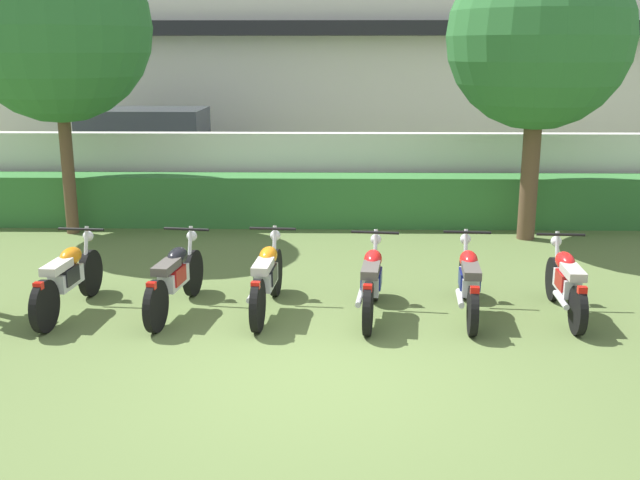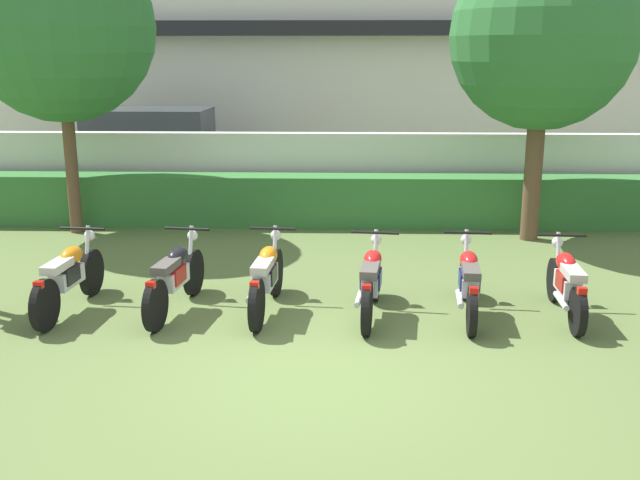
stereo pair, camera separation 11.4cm
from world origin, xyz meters
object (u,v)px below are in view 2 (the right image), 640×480
object	(u,v)px
parked_car	(157,151)
tree_near_inspector	(60,28)
motorcycle_in_row_0	(68,277)
motorcycle_in_row_2	(267,277)
tree_far_side	(543,37)
motorcycle_in_row_3	(371,281)
motorcycle_in_row_1	(175,277)
motorcycle_in_row_4	(468,281)
motorcycle_in_row_5	(567,283)

from	to	relation	value
parked_car	tree_near_inspector	xyz separation A→B (m)	(-0.53, -4.00, 2.60)
motorcycle_in_row_0	motorcycle_in_row_2	xyz separation A→B (m)	(2.46, 0.07, 0.00)
tree_far_side	motorcycle_in_row_3	distance (m)	5.68
motorcycle_in_row_2	motorcycle_in_row_3	xyz separation A→B (m)	(1.29, -0.12, -0.00)
motorcycle_in_row_1	motorcycle_in_row_3	bearing A→B (deg)	-84.26
parked_car	motorcycle_in_row_3	bearing A→B (deg)	-59.74
motorcycle_in_row_0	motorcycle_in_row_4	world-z (taller)	motorcycle_in_row_0
motorcycle_in_row_1	motorcycle_in_row_5	xyz separation A→B (m)	(4.80, -0.05, -0.01)
parked_car	motorcycle_in_row_4	xyz separation A→B (m)	(5.80, -8.14, -0.50)
motorcycle_in_row_1	motorcycle_in_row_5	world-z (taller)	motorcycle_in_row_1
parked_car	motorcycle_in_row_3	world-z (taller)	parked_car
motorcycle_in_row_0	motorcycle_in_row_3	distance (m)	3.75
tree_far_side	motorcycle_in_row_4	world-z (taller)	tree_far_side
tree_near_inspector	motorcycle_in_row_2	size ratio (longest dim) A/B	2.62
tree_near_inspector	motorcycle_in_row_4	distance (m)	8.17
tree_far_side	motorcycle_in_row_4	distance (m)	5.14
motorcycle_in_row_0	motorcycle_in_row_2	distance (m)	2.46
motorcycle_in_row_2	motorcycle_in_row_3	size ratio (longest dim) A/B	1.06
parked_car	tree_far_side	bearing A→B (deg)	-28.79
tree_far_side	motorcycle_in_row_1	size ratio (longest dim) A/B	2.51
parked_car	motorcycle_in_row_1	bearing A→B (deg)	-74.03
motorcycle_in_row_1	motorcycle_in_row_2	size ratio (longest dim) A/B	1.00
parked_car	motorcycle_in_row_0	xyz separation A→B (m)	(0.86, -8.15, -0.48)
tree_far_side	motorcycle_in_row_0	xyz separation A→B (m)	(-6.61, -3.89, -2.92)
parked_car	motorcycle_in_row_2	size ratio (longest dim) A/B	2.31
motorcycle_in_row_0	motorcycle_in_row_2	world-z (taller)	motorcycle_in_row_2
tree_near_inspector	motorcycle_in_row_5	distance (m)	9.13
tree_far_side	motorcycle_in_row_0	bearing A→B (deg)	-149.56
motorcycle_in_row_4	motorcycle_in_row_1	bearing A→B (deg)	94.78
motorcycle_in_row_3	motorcycle_in_row_5	size ratio (longest dim) A/B	1.04
motorcycle_in_row_2	motorcycle_in_row_5	world-z (taller)	motorcycle_in_row_2
motorcycle_in_row_0	motorcycle_in_row_4	size ratio (longest dim) A/B	1.01
motorcycle_in_row_4	motorcycle_in_row_2	bearing A→B (deg)	93.96
motorcycle_in_row_2	motorcycle_in_row_4	bearing A→B (deg)	-86.63
motorcycle_in_row_3	motorcycle_in_row_4	bearing A→B (deg)	-80.00
tree_near_inspector	motorcycle_in_row_3	distance (m)	7.32
tree_far_side	motorcycle_in_row_3	xyz separation A→B (m)	(-2.86, -3.94, -2.92)
parked_car	motorcycle_in_row_5	distance (m)	10.75
motorcycle_in_row_0	parked_car	bearing A→B (deg)	10.80
motorcycle_in_row_5	tree_near_inspector	bearing A→B (deg)	64.08
motorcycle_in_row_5	motorcycle_in_row_2	bearing A→B (deg)	91.92
motorcycle_in_row_2	motorcycle_in_row_4	xyz separation A→B (m)	(2.48, -0.05, -0.01)
parked_car	tree_near_inspector	distance (m)	4.80
motorcycle_in_row_1	tree_near_inspector	bearing A→B (deg)	41.26
motorcycle_in_row_0	motorcycle_in_row_5	xyz separation A→B (m)	(6.12, -0.01, -0.01)
motorcycle_in_row_1	motorcycle_in_row_2	distance (m)	1.14
motorcycle_in_row_5	parked_car	bearing A→B (deg)	43.63
motorcycle_in_row_1	motorcycle_in_row_3	distance (m)	2.43
tree_far_side	motorcycle_in_row_5	world-z (taller)	tree_far_side
tree_near_inspector	motorcycle_in_row_1	size ratio (longest dim) A/B	2.63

